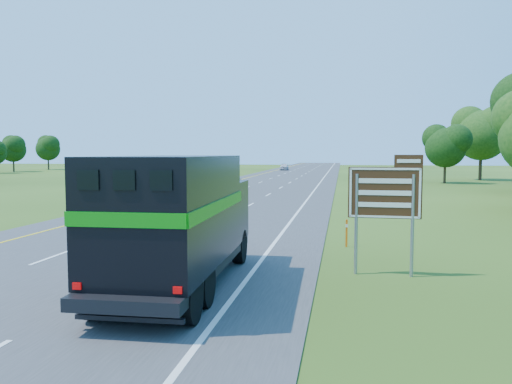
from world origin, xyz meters
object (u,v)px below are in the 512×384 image
(white_suv, at_px, (219,182))
(exit_sign, at_px, (386,198))
(far_car, at_px, (284,167))
(horse_truck, at_px, (179,218))

(white_suv, relative_size, exit_sign, 1.76)
(far_car, distance_m, exit_sign, 90.55)
(far_car, relative_size, exit_sign, 1.19)
(horse_truck, xyz_separation_m, white_suv, (-7.41, 33.93, -1.02))
(white_suv, distance_m, far_car, 58.12)
(white_suv, distance_m, exit_sign, 34.03)
(horse_truck, height_order, far_car, horse_truck)
(horse_truck, bearing_deg, far_car, 93.30)
(white_suv, bearing_deg, far_car, 94.16)
(horse_truck, height_order, white_suv, horse_truck)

